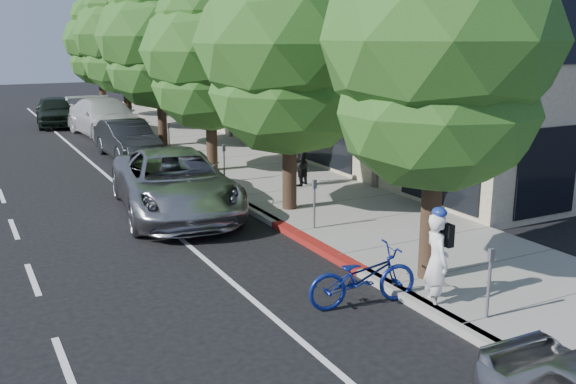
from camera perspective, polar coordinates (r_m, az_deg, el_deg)
ground at (r=14.52m, az=4.41°, el=-6.12°), size 120.00×120.00×0.00m
sidewalk at (r=22.31m, az=-1.50°, el=1.21°), size 4.60×56.00×0.15m
curb at (r=21.41m, az=-7.02°, el=0.58°), size 0.30×56.00×0.15m
curb_red_segment at (r=15.30m, az=2.42°, el=-4.74°), size 0.32×4.00×0.15m
storefront_building at (r=34.06m, az=2.09°, el=11.38°), size 10.00×36.00×7.00m
street_tree_0 at (r=12.59m, az=13.36°, el=12.46°), size 4.61×4.61×7.63m
street_tree_1 at (r=17.57m, az=0.14°, el=12.76°), size 5.19×5.19×7.66m
street_tree_2 at (r=23.05m, az=-7.02°, el=12.15°), size 4.83×4.83×7.15m
street_tree_3 at (r=28.73m, az=-11.44°, el=13.21°), size 5.32×5.32×7.90m
street_tree_4 at (r=34.52m, az=-14.38°, el=13.23°), size 5.02×5.02×7.90m
street_tree_5 at (r=40.37m, az=-16.43°, el=12.72°), size 4.20×4.20×7.29m
cyclist at (r=12.09m, az=13.07°, el=-6.04°), size 0.62×0.77×1.83m
bicycle at (r=12.09m, az=6.67°, el=-7.49°), size 2.25×1.05×1.14m
silver_suv at (r=18.30m, az=-10.05°, el=0.80°), size 3.73×6.70×1.77m
dark_sedan at (r=27.09m, az=-14.09°, el=4.55°), size 1.81×4.74×1.54m
white_pickup at (r=33.48m, az=-15.91°, el=6.39°), size 3.21×6.56×1.84m
dark_suv_far at (r=38.01m, az=-20.00°, el=6.79°), size 2.40×5.03×1.66m
pedestrian at (r=20.77m, az=0.92°, el=2.70°), size 0.97×0.92×1.57m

